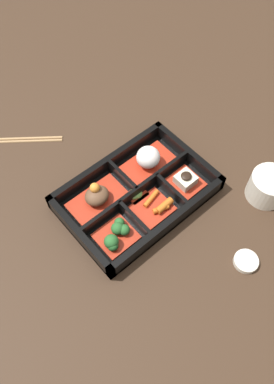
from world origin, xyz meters
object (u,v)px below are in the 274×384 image
chopsticks (14,139)px  bowl_rice (148,159)px  tea_cup (268,186)px  sauce_dish (246,261)px

chopsticks → bowl_rice: bearing=-54.9°
chopsticks → tea_cup: bearing=-55.8°
bowl_rice → chopsticks: bearing=125.1°
bowl_rice → chopsticks: 0.34m
bowl_rice → chopsticks: bowl_rice is taller
bowl_rice → sauce_dish: bearing=-91.5°
bowl_rice → tea_cup: bearing=-56.9°
bowl_rice → tea_cup: 0.27m
sauce_dish → bowl_rice: bearing=88.5°
bowl_rice → tea_cup: same height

